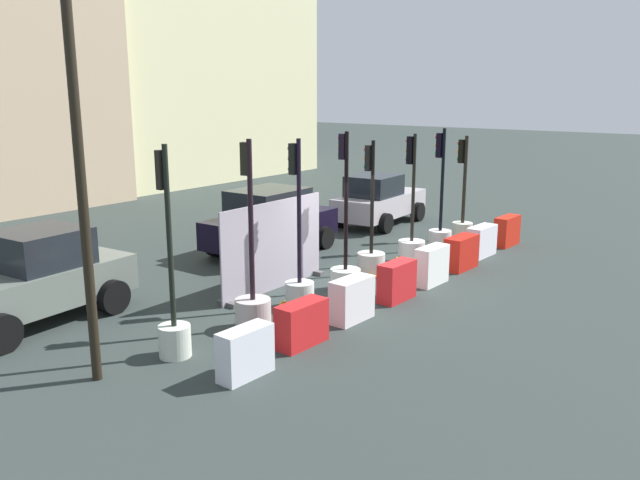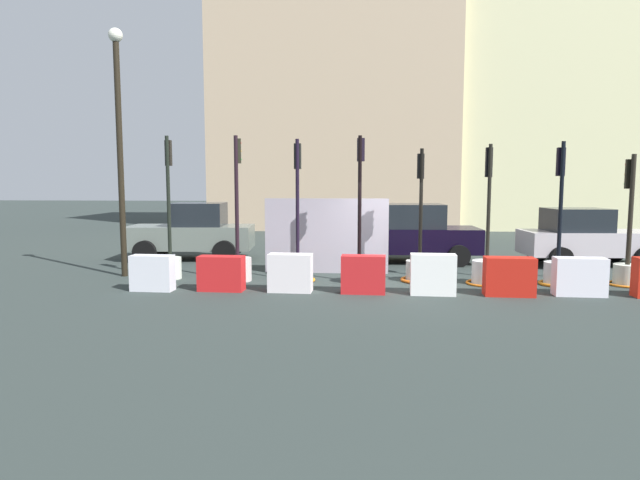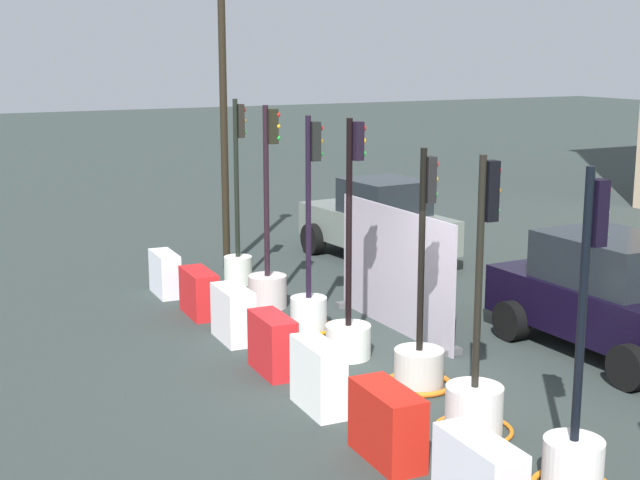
{
  "view_description": "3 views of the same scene",
  "coord_description": "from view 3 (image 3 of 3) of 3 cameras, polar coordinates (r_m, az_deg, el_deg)",
  "views": [
    {
      "loc": [
        -12.76,
        -8.06,
        4.56
      ],
      "look_at": [
        -0.96,
        0.77,
        1.13
      ],
      "focal_mm": 36.61,
      "sensor_mm": 36.0,
      "label": 1
    },
    {
      "loc": [
        -0.9,
        -13.27,
        2.5
      ],
      "look_at": [
        -1.87,
        0.59,
        1.02
      ],
      "focal_mm": 30.3,
      "sensor_mm": 36.0,
      "label": 2
    },
    {
      "loc": [
        10.73,
        -6.38,
        4.61
      ],
      "look_at": [
        -2.15,
        0.3,
        1.57
      ],
      "focal_mm": 51.15,
      "sensor_mm": 36.0,
      "label": 3
    }
  ],
  "objects": [
    {
      "name": "construction_barrier_6",
      "position": [
        9.51,
        9.91,
        -14.49
      ],
      "size": [
        1.11,
        0.48,
        0.85
      ],
      "color": "silver",
      "rests_on": "ground_plane"
    },
    {
      "name": "traffic_light_2",
      "position": [
        15.26,
        -0.69,
        -3.52
      ],
      "size": [
        0.89,
        0.89,
        3.58
      ],
      "color": "silver",
      "rests_on": "ground_plane"
    },
    {
      "name": "construction_barrier_3",
      "position": [
        13.29,
        -2.98,
        -6.53
      ],
      "size": [
        1.01,
        0.46,
        0.86
      ],
      "color": "red",
      "rests_on": "ground_plane"
    },
    {
      "name": "construction_barrier_0",
      "position": [
        17.67,
        -9.67,
        -2.09
      ],
      "size": [
        0.99,
        0.43,
        0.83
      ],
      "color": "silver",
      "rests_on": "ground_plane"
    },
    {
      "name": "construction_barrier_2",
      "position": [
        14.78,
        -5.46,
        -4.64
      ],
      "size": [
        1.02,
        0.48,
        0.88
      ],
      "color": "silver",
      "rests_on": "ground_plane"
    },
    {
      "name": "car_black_sedan",
      "position": [
        14.72,
        17.91,
        -3.37
      ],
      "size": [
        4.06,
        2.25,
        1.83
      ],
      "color": "black",
      "rests_on": "ground_plane"
    },
    {
      "name": "ground_plane",
      "position": [
        13.31,
        3.15,
        -8.47
      ],
      "size": [
        120.0,
        120.0,
        0.0
      ],
      "primitive_type": "plane",
      "color": "#2B3331"
    },
    {
      "name": "construction_barrier_1",
      "position": [
        16.24,
        -7.58,
        -3.3
      ],
      "size": [
        1.07,
        0.48,
        0.81
      ],
      "color": "red",
      "rests_on": "ground_plane"
    },
    {
      "name": "street_lamp_post",
      "position": [
        19.21,
        -6.08,
        9.4
      ],
      "size": [
        0.36,
        0.36,
        6.44
      ],
      "color": "black",
      "rests_on": "ground_plane"
    },
    {
      "name": "construction_barrier_5",
      "position": [
        10.61,
        4.22,
        -11.43
      ],
      "size": [
        1.1,
        0.51,
        0.86
      ],
      "color": "red",
      "rests_on": "ground_plane"
    },
    {
      "name": "construction_barrier_4",
      "position": [
        11.94,
        -0.11,
        -8.54
      ],
      "size": [
        1.01,
        0.43,
        0.92
      ],
      "color": "white",
      "rests_on": "ground_plane"
    },
    {
      "name": "traffic_light_6",
      "position": [
        10.23,
        15.66,
        -12.0
      ],
      "size": [
        0.87,
        0.87,
        3.48
      ],
      "color": "silver",
      "rests_on": "ground_plane"
    },
    {
      "name": "site_fence_panel",
      "position": [
        15.21,
        4.68,
        -2.03
      ],
      "size": [
        3.41,
        0.5,
        2.07
      ],
      "color": "#9C93A1",
      "rests_on": "ground_plane"
    },
    {
      "name": "traffic_light_4",
      "position": [
        12.81,
        6.24,
        -7.15
      ],
      "size": [
        0.96,
        0.96,
        3.34
      ],
      "color": "#B6B2AA",
      "rests_on": "ground_plane"
    },
    {
      "name": "car_grey_saloon",
      "position": [
        20.2,
        3.66,
        1.16
      ],
      "size": [
        4.09,
        2.3,
        1.85
      ],
      "color": "slate",
      "rests_on": "ground_plane"
    },
    {
      "name": "traffic_light_3",
      "position": [
        13.88,
        1.82,
        -4.96
      ],
      "size": [
        0.7,
        0.7,
        3.64
      ],
      "color": "silver",
      "rests_on": "ground_plane"
    },
    {
      "name": "traffic_light_5",
      "position": [
        11.44,
        9.67,
        -9.47
      ],
      "size": [
        0.99,
        0.99,
        3.42
      ],
      "color": "silver",
      "rests_on": "ground_plane"
    },
    {
      "name": "traffic_light_0",
      "position": [
        18.23,
        -5.14,
        -0.59
      ],
      "size": [
        0.56,
        0.56,
        3.68
      ],
      "color": "beige",
      "rests_on": "ground_plane"
    },
    {
      "name": "traffic_light_1",
      "position": [
        16.56,
        -3.29,
        -2.21
      ],
      "size": [
        0.7,
        0.7,
        3.66
      ],
      "color": "#B8ADA9",
      "rests_on": "ground_plane"
    }
  ]
}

